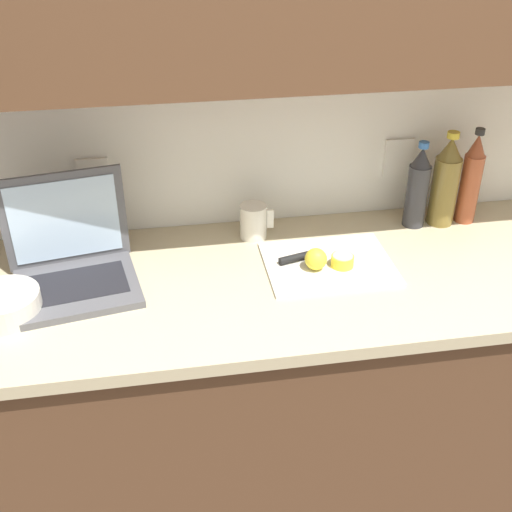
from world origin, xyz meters
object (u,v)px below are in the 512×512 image
at_px(bottle_oil_tall, 445,182).
at_px(measuring_cup, 254,221).
at_px(laptop, 72,259).
at_px(lemon_whole_beside, 316,259).
at_px(bottle_water_clear, 418,188).
at_px(cutting_board, 328,264).
at_px(knife, 309,255).
at_px(bowl_white, 5,305).
at_px(lemon_half_cut, 342,261).
at_px(bottle_green_soda, 471,180).

relative_size(bottle_oil_tall, measuring_cup, 2.83).
relative_size(laptop, lemon_whole_beside, 5.88).
distance_m(bottle_oil_tall, bottle_water_clear, 0.09).
distance_m(laptop, bottle_oil_tall, 1.10).
relative_size(cutting_board, measuring_cup, 3.37).
distance_m(knife, bowl_white, 0.80).
bearing_deg(knife, lemon_half_cut, -49.60).
relative_size(lemon_whole_beside, bottle_water_clear, 0.23).
height_order(lemon_half_cut, bowl_white, bowl_white).
bearing_deg(laptop, bowl_white, -149.47).
distance_m(bottle_green_soda, measuring_cup, 0.67).
distance_m(lemon_whole_beside, bowl_white, 0.80).
xyz_separation_m(lemon_half_cut, bottle_green_soda, (0.45, 0.21, 0.11)).
height_order(bottle_green_soda, bottle_water_clear, bottle_green_soda).
xyz_separation_m(knife, bottle_water_clear, (0.36, 0.15, 0.11)).
distance_m(lemon_whole_beside, bottle_green_soda, 0.58).
bearing_deg(bottle_green_soda, lemon_half_cut, -155.28).
distance_m(cutting_board, measuring_cup, 0.27).
bearing_deg(bottle_green_soda, lemon_whole_beside, -158.37).
bearing_deg(lemon_half_cut, lemon_whole_beside, -179.09).
distance_m(knife, bottle_oil_tall, 0.49).
height_order(bottle_green_soda, bottle_oil_tall, bottle_green_soda).
xyz_separation_m(knife, bowl_white, (-0.79, -0.13, 0.02)).
distance_m(laptop, bottle_water_clear, 1.02).
bearing_deg(laptop, lemon_half_cut, -14.37).
bearing_deg(cutting_board, knife, 145.65).
height_order(bottle_water_clear, bowl_white, bottle_water_clear).
distance_m(lemon_whole_beside, bottle_water_clear, 0.43).
relative_size(bottle_green_soda, measuring_cup, 2.89).
relative_size(cutting_board, bottle_oil_tall, 1.19).
distance_m(bottle_oil_tall, bowl_white, 1.28).
bearing_deg(bottle_oil_tall, lemon_half_cut, -150.72).
xyz_separation_m(measuring_cup, bowl_white, (-0.66, -0.29, -0.02)).
bearing_deg(measuring_cup, lemon_whole_beside, -57.71).
xyz_separation_m(bottle_green_soda, bowl_white, (-1.32, -0.28, -0.11)).
distance_m(lemon_whole_beside, measuring_cup, 0.25).
xyz_separation_m(laptop, knife, (0.64, -0.00, -0.05)).
xyz_separation_m(laptop, bottle_green_soda, (1.17, 0.15, 0.07)).
distance_m(cutting_board, bottle_oil_tall, 0.46).
bearing_deg(bottle_water_clear, bottle_green_soda, 0.00).
height_order(lemon_half_cut, bottle_water_clear, bottle_water_clear).
bearing_deg(lemon_whole_beside, bowl_white, -174.90).
relative_size(cutting_board, bottle_green_soda, 1.17).
xyz_separation_m(bottle_green_soda, bottle_oil_tall, (-0.08, 0.00, -0.00)).
relative_size(lemon_half_cut, measuring_cup, 0.60).
bearing_deg(cutting_board, laptop, 176.98).
bearing_deg(cutting_board, bottle_oil_tall, 24.70).
relative_size(bottle_green_soda, bowl_white, 1.71).
distance_m(cutting_board, bottle_water_clear, 0.39).
xyz_separation_m(laptop, measuring_cup, (0.51, 0.15, -0.01)).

